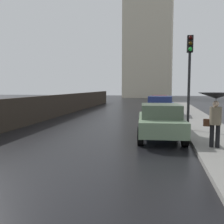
{
  "coord_description": "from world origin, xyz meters",
  "views": [
    {
      "loc": [
        2.85,
        -3.92,
        2.11
      ],
      "look_at": [
        1.13,
        5.39,
        1.19
      ],
      "focal_mm": 41.7,
      "sensor_mm": 36.0,
      "label": 1
    }
  ],
  "objects_px": {
    "pedestrian_with_umbrella_far": "(216,104)",
    "traffic_light": "(190,65)",
    "car_blue_near_kerb": "(160,106)",
    "car_green_mid_road": "(160,121)",
    "car_red_behind_camera": "(159,102)"
  },
  "relations": [
    {
      "from": "pedestrian_with_umbrella_far",
      "to": "traffic_light",
      "type": "xyz_separation_m",
      "value": [
        -0.48,
        3.54,
        1.54
      ]
    },
    {
      "from": "car_red_behind_camera",
      "to": "pedestrian_with_umbrella_far",
      "type": "height_order",
      "value": "pedestrian_with_umbrella_far"
    },
    {
      "from": "car_red_behind_camera",
      "to": "traffic_light",
      "type": "xyz_separation_m",
      "value": [
        1.35,
        -13.23,
        2.42
      ]
    },
    {
      "from": "car_blue_near_kerb",
      "to": "traffic_light",
      "type": "height_order",
      "value": "traffic_light"
    },
    {
      "from": "traffic_light",
      "to": "pedestrian_with_umbrella_far",
      "type": "bearing_deg",
      "value": -82.25
    },
    {
      "from": "pedestrian_with_umbrella_far",
      "to": "car_green_mid_road",
      "type": "bearing_deg",
      "value": 149.44
    },
    {
      "from": "car_blue_near_kerb",
      "to": "car_green_mid_road",
      "type": "bearing_deg",
      "value": -86.95
    },
    {
      "from": "car_blue_near_kerb",
      "to": "car_red_behind_camera",
      "type": "distance_m",
      "value": 6.9
    },
    {
      "from": "car_blue_near_kerb",
      "to": "traffic_light",
      "type": "bearing_deg",
      "value": -75.68
    },
    {
      "from": "car_blue_near_kerb",
      "to": "pedestrian_with_umbrella_far",
      "type": "relative_size",
      "value": 2.33
    },
    {
      "from": "car_red_behind_camera",
      "to": "pedestrian_with_umbrella_far",
      "type": "bearing_deg",
      "value": -83.57
    },
    {
      "from": "car_green_mid_road",
      "to": "traffic_light",
      "type": "distance_m",
      "value": 3.19
    },
    {
      "from": "pedestrian_with_umbrella_far",
      "to": "traffic_light",
      "type": "relative_size",
      "value": 0.42
    },
    {
      "from": "car_green_mid_road",
      "to": "traffic_light",
      "type": "bearing_deg",
      "value": 49.77
    },
    {
      "from": "car_blue_near_kerb",
      "to": "car_green_mid_road",
      "type": "distance_m",
      "value": 8.05
    }
  ]
}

